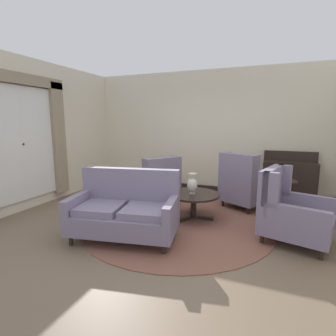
# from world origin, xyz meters

# --- Properties ---
(ground) EXTENTS (8.43, 8.43, 0.00)m
(ground) POSITION_xyz_m (0.00, 0.00, 0.00)
(ground) COLOR brown
(wall_back) EXTENTS (6.18, 0.08, 2.91)m
(wall_back) POSITION_xyz_m (0.00, 2.65, 1.46)
(wall_back) COLOR beige
(wall_back) RESTS_ON ground
(wall_left) EXTENTS (0.08, 3.72, 2.91)m
(wall_left) POSITION_xyz_m (-3.01, 0.80, 1.46)
(wall_left) COLOR beige
(wall_left) RESTS_ON ground
(baseboard_back) EXTENTS (6.02, 0.03, 0.12)m
(baseboard_back) POSITION_xyz_m (0.00, 2.60, 0.06)
(baseboard_back) COLOR black
(baseboard_back) RESTS_ON ground
(area_rug) EXTENTS (3.21, 3.21, 0.01)m
(area_rug) POSITION_xyz_m (0.00, 0.30, 0.01)
(area_rug) COLOR brown
(area_rug) RESTS_ON ground
(window_with_curtains) EXTENTS (0.12, 2.04, 2.42)m
(window_with_curtains) POSITION_xyz_m (-2.92, -0.13, 1.44)
(window_with_curtains) COLOR silver
(coffee_table) EXTENTS (0.90, 0.90, 0.46)m
(coffee_table) POSITION_xyz_m (0.21, 0.58, 0.38)
(coffee_table) COLOR black
(coffee_table) RESTS_ON ground
(porcelain_vase) EXTENTS (0.18, 0.18, 0.36)m
(porcelain_vase) POSITION_xyz_m (0.19, 0.55, 0.63)
(porcelain_vase) COLOR beige
(porcelain_vase) RESTS_ON coffee_table
(settee) EXTENTS (1.64, 1.05, 1.00)m
(settee) POSITION_xyz_m (-0.50, -0.55, 0.41)
(settee) COLOR slate
(settee) RESTS_ON ground
(armchair_beside_settee) EXTENTS (1.05, 1.07, 1.10)m
(armchair_beside_settee) POSITION_xyz_m (0.96, 1.51, 0.46)
(armchair_beside_settee) COLOR slate
(armchair_beside_settee) RESTS_ON ground
(armchair_far_left) EXTENTS (1.17, 1.15, 0.98)m
(armchair_far_left) POSITION_xyz_m (-0.82, 1.26, 0.42)
(armchair_far_left) COLOR slate
(armchair_far_left) RESTS_ON ground
(armchair_near_sideboard) EXTENTS (1.08, 1.03, 1.04)m
(armchair_near_sideboard) POSITION_xyz_m (1.73, 0.24, 0.43)
(armchair_near_sideboard) COLOR slate
(armchair_near_sideboard) RESTS_ON ground
(side_table) EXTENTS (0.48, 0.48, 0.65)m
(side_table) POSITION_xyz_m (1.66, 1.37, 0.39)
(side_table) COLOR black
(side_table) RESTS_ON ground
(sideboard) EXTENTS (1.07, 0.35, 1.07)m
(sideboard) POSITION_xyz_m (1.82, 2.36, 0.49)
(sideboard) COLOR black
(sideboard) RESTS_ON ground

